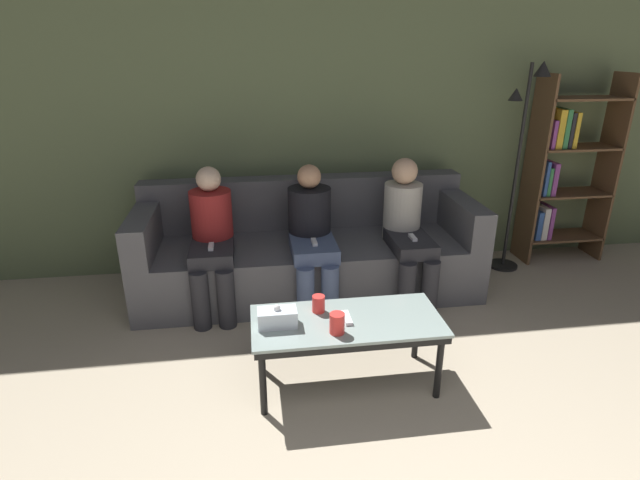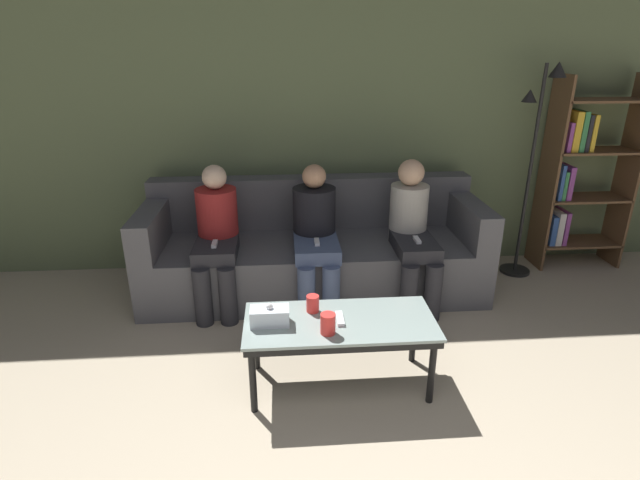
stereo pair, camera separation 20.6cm
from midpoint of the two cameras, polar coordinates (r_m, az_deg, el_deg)
wall_back at (r=4.38m, az=-3.73°, el=13.28°), size 12.00×0.06×2.60m
couch at (r=4.13m, az=-2.80°, el=-1.37°), size 2.71×0.92×0.88m
coffee_table at (r=2.94m, az=1.04°, el=-9.84°), size 1.10×0.50×0.44m
cup_near_left at (r=2.76m, az=-0.20°, el=-9.54°), size 0.08×0.08×0.12m
cup_near_right at (r=2.97m, az=-2.17°, el=-7.33°), size 0.08×0.08×0.10m
tissue_box at (r=2.85m, az=-7.00°, el=-8.81°), size 0.22×0.12×0.13m
game_remote at (r=2.91m, az=1.05°, el=-8.92°), size 0.04×0.15×0.02m
bookshelf at (r=5.02m, az=24.84°, el=7.26°), size 0.75×0.32×1.70m
standing_lamp at (r=4.59m, az=20.82°, el=9.86°), size 0.31×0.26×1.80m
seated_person_left_end at (r=3.83m, az=-13.77°, el=0.35°), size 0.31×0.66×1.09m
seated_person_mid_left at (r=3.82m, az=-2.52°, el=0.91°), size 0.33×0.70×1.08m
seated_person_mid_right at (r=3.94m, az=8.41°, el=1.45°), size 0.31×0.71×1.10m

